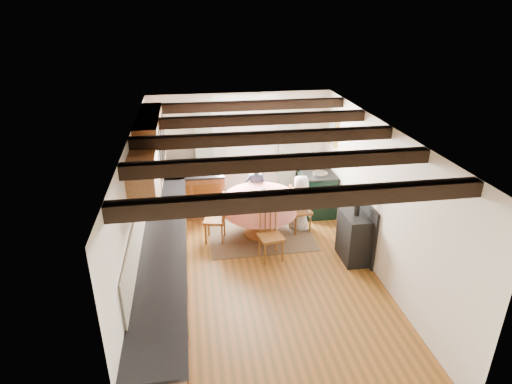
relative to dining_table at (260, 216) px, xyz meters
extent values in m
cube|color=brown|center=(-0.18, -1.39, -0.40)|extent=(3.60, 5.50, 0.00)
cube|color=white|center=(-0.18, -1.39, 2.00)|extent=(3.60, 5.50, 0.00)
cube|color=silver|center=(-0.18, 1.36, 0.80)|extent=(3.60, 0.00, 2.40)
cube|color=silver|center=(-0.18, -4.14, 0.80)|extent=(3.60, 0.00, 2.40)
cube|color=silver|center=(-1.98, -1.39, 0.80)|extent=(0.00, 5.50, 2.40)
cube|color=silver|center=(1.62, -1.39, 0.80)|extent=(0.00, 5.50, 2.40)
cube|color=black|center=(-0.18, -3.39, 1.91)|extent=(3.60, 0.16, 0.16)
cube|color=black|center=(-0.18, -2.39, 1.91)|extent=(3.60, 0.16, 0.16)
cube|color=black|center=(-0.18, -1.39, 1.91)|extent=(3.60, 0.16, 0.16)
cube|color=black|center=(-0.18, -0.39, 1.91)|extent=(3.60, 0.16, 0.16)
cube|color=black|center=(-0.18, 0.61, 1.91)|extent=(3.60, 0.16, 0.16)
cube|color=beige|center=(-1.96, -1.09, 0.80)|extent=(0.02, 4.50, 0.55)
cube|color=beige|center=(-1.18, 1.34, 0.80)|extent=(1.40, 0.02, 0.55)
cube|color=brown|center=(-1.68, -1.39, 0.04)|extent=(0.60, 5.30, 0.88)
cube|color=brown|center=(-1.23, 1.06, 0.04)|extent=(1.30, 0.60, 0.88)
cube|color=black|center=(-1.66, -1.39, 0.50)|extent=(0.64, 5.30, 0.04)
cube|color=black|center=(-1.23, 1.04, 0.50)|extent=(1.30, 0.64, 0.04)
cube|color=brown|center=(-1.81, -0.19, 1.55)|extent=(0.34, 1.80, 0.90)
cube|color=brown|center=(-1.81, -1.69, 1.50)|extent=(0.34, 0.90, 0.70)
cube|color=white|center=(-0.08, 1.34, 1.20)|extent=(1.34, 0.03, 1.54)
cube|color=white|center=(-0.08, 1.35, 1.20)|extent=(1.20, 0.01, 1.40)
cube|color=beige|center=(-0.93, 1.26, 0.70)|extent=(0.35, 0.10, 2.10)
cube|color=beige|center=(0.77, 1.26, 0.70)|extent=(0.35, 0.10, 2.10)
cylinder|color=black|center=(-0.08, 1.26, 1.80)|extent=(2.00, 0.03, 0.03)
cube|color=gold|center=(1.59, 0.91, 1.30)|extent=(0.04, 0.50, 0.60)
cylinder|color=silver|center=(0.87, 1.33, 1.30)|extent=(0.30, 0.02, 0.30)
cube|color=#432B21|center=(0.00, 0.00, -0.39)|extent=(1.91, 1.48, 0.01)
imported|color=#25293D|center=(0.02, 0.69, 0.20)|extent=(0.47, 0.34, 1.20)
imported|color=silver|center=(0.78, 0.12, 0.14)|extent=(0.49, 0.61, 1.09)
imported|color=silver|center=(-0.06, -0.12, 0.43)|extent=(0.28, 0.28, 0.05)
imported|color=silver|center=(-0.29, -0.08, 0.43)|extent=(0.25, 0.25, 0.05)
imported|color=silver|center=(0.07, 0.09, 0.44)|extent=(0.12, 0.12, 0.09)
cylinder|color=#262628|center=(-1.53, 1.04, 0.63)|extent=(0.13, 0.13, 0.22)
cylinder|color=#262628|center=(-1.12, 1.17, 0.62)|extent=(0.18, 0.18, 0.20)
cylinder|color=#262628|center=(-0.99, 0.95, 0.66)|extent=(0.10, 0.10, 0.28)
camera|label=1|loc=(-1.19, -6.93, 3.60)|focal=30.06mm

